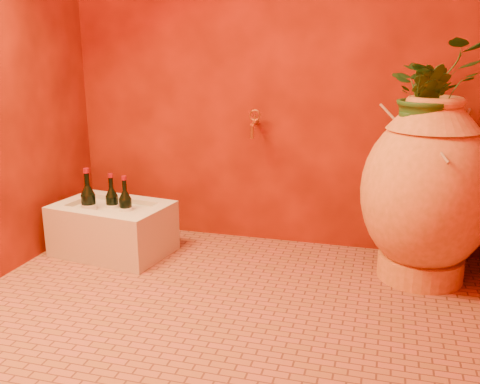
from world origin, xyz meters
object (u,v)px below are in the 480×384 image
(wine_bottle_c, at_px, (112,206))
(wine_bottle_a, at_px, (126,209))
(stone_basin, at_px, (113,229))
(wall_tap, at_px, (254,122))
(wine_bottle_b, at_px, (89,207))
(amphora, at_px, (427,191))

(wine_bottle_c, bearing_deg, wine_bottle_a, -17.72)
(stone_basin, xyz_separation_m, wall_tap, (0.74, 0.38, 0.60))
(wine_bottle_a, distance_m, wine_bottle_b, 0.21)
(wine_bottle_a, bearing_deg, wine_bottle_c, 162.28)
(amphora, bearing_deg, wall_tap, 164.33)
(wine_bottle_b, relative_size, wall_tap, 2.17)
(wine_bottle_c, bearing_deg, amphora, 2.79)
(amphora, relative_size, wall_tap, 5.86)
(wine_bottle_b, distance_m, wall_tap, 1.06)
(stone_basin, distance_m, wine_bottle_c, 0.13)
(wine_bottle_b, bearing_deg, wine_bottle_c, 39.30)
(stone_basin, xyz_separation_m, wine_bottle_b, (-0.11, -0.05, 0.14))
(stone_basin, bearing_deg, amphora, 3.79)
(wall_tap, bearing_deg, stone_basin, -152.74)
(wine_bottle_a, height_order, wine_bottle_b, wine_bottle_b)
(amphora, height_order, wall_tap, amphora)
(wine_bottle_a, distance_m, wall_tap, 0.89)
(stone_basin, height_order, wine_bottle_b, wine_bottle_b)
(amphora, relative_size, wine_bottle_c, 3.08)
(amphora, bearing_deg, wine_bottle_b, -174.75)
(wine_bottle_a, relative_size, wine_bottle_c, 1.00)
(wine_bottle_c, distance_m, wall_tap, 0.95)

